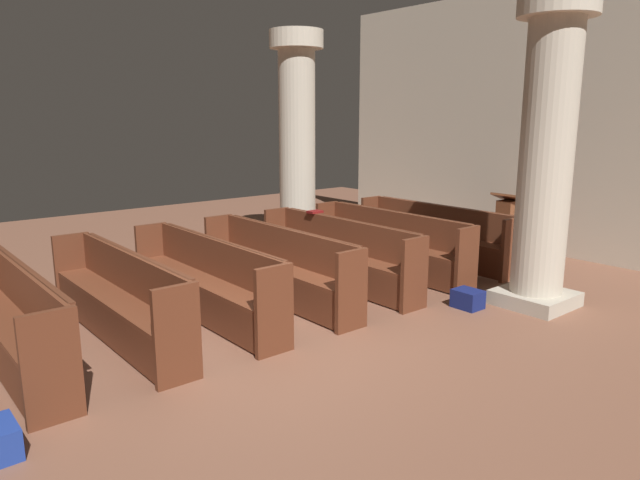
% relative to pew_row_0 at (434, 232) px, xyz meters
% --- Properties ---
extents(ground_plane, '(19.20, 19.20, 0.00)m').
position_rel_pew_row_0_xyz_m(ground_plane, '(1.12, -4.02, -0.49)').
color(ground_plane, brown).
extents(back_wall, '(10.00, 0.16, 4.50)m').
position_rel_pew_row_0_xyz_m(back_wall, '(1.12, 2.06, 1.76)').
color(back_wall, beige).
rests_on(back_wall, ground).
extents(pew_row_0, '(2.93, 0.47, 0.92)m').
position_rel_pew_row_0_xyz_m(pew_row_0, '(0.00, 0.00, 0.00)').
color(pew_row_0, brown).
rests_on(pew_row_0, ground).
extents(pew_row_1, '(2.93, 0.46, 0.92)m').
position_rel_pew_row_0_xyz_m(pew_row_1, '(0.00, -1.04, 0.00)').
color(pew_row_1, brown).
rests_on(pew_row_1, ground).
extents(pew_row_2, '(2.93, 0.46, 0.92)m').
position_rel_pew_row_0_xyz_m(pew_row_2, '(0.00, -2.09, 0.00)').
color(pew_row_2, brown).
rests_on(pew_row_2, ground).
extents(pew_row_3, '(2.93, 0.47, 0.92)m').
position_rel_pew_row_0_xyz_m(pew_row_3, '(0.00, -3.13, 0.00)').
color(pew_row_3, brown).
rests_on(pew_row_3, ground).
extents(pew_row_4, '(2.93, 0.46, 0.92)m').
position_rel_pew_row_0_xyz_m(pew_row_4, '(0.00, -4.17, 0.00)').
color(pew_row_4, brown).
rests_on(pew_row_4, ground).
extents(pew_row_5, '(2.93, 0.46, 0.92)m').
position_rel_pew_row_0_xyz_m(pew_row_5, '(0.00, -5.21, 0.00)').
color(pew_row_5, brown).
rests_on(pew_row_5, ground).
extents(pew_row_6, '(2.93, 0.46, 0.92)m').
position_rel_pew_row_0_xyz_m(pew_row_6, '(0.00, -6.26, 0.00)').
color(pew_row_6, brown).
rests_on(pew_row_6, ground).
extents(pillar_aisle_side, '(0.92, 0.92, 3.76)m').
position_rel_pew_row_0_xyz_m(pillar_aisle_side, '(2.27, -0.76, 1.46)').
color(pillar_aisle_side, '#B6AD9A').
rests_on(pillar_aisle_side, ground).
extents(pillar_far_side, '(0.92, 0.92, 3.76)m').
position_rel_pew_row_0_xyz_m(pillar_far_side, '(-2.22, -1.08, 1.46)').
color(pillar_far_side, '#B6AD9A').
rests_on(pillar_far_side, ground).
extents(lectern, '(0.48, 0.45, 1.08)m').
position_rel_pew_row_0_xyz_m(lectern, '(0.52, 1.27, -0.04)').
color(lectern, brown).
rests_on(lectern, ground).
extents(hymn_book, '(0.16, 0.21, 0.03)m').
position_rel_pew_row_0_xyz_m(hymn_book, '(-0.74, -1.90, 0.44)').
color(hymn_book, maroon).
rests_on(hymn_book, pew_row_2).
extents(kneeler_box_navy, '(0.34, 0.28, 0.23)m').
position_rel_pew_row_0_xyz_m(kneeler_box_navy, '(1.80, -1.50, -0.38)').
color(kneeler_box_navy, navy).
rests_on(kneeler_box_navy, ground).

